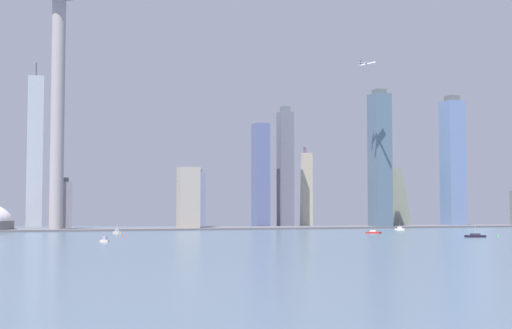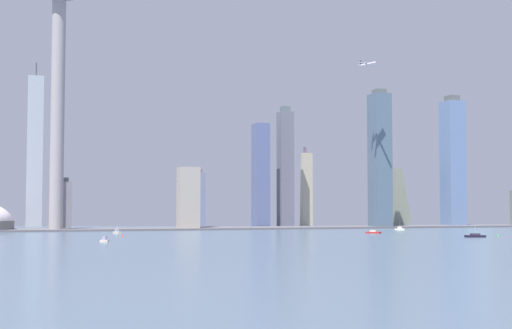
% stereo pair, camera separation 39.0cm
% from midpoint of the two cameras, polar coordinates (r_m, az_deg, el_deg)
% --- Properties ---
extents(waterfront_pier, '(803.22, 64.46, 2.25)m').
position_cam_midpoint_polar(waterfront_pier, '(891.23, 2.73, -4.98)').
color(waterfront_pier, '#5C5A61').
rests_on(waterfront_pier, ground).
extents(observation_tower, '(41.84, 41.84, 370.11)m').
position_cam_midpoint_polar(observation_tower, '(840.32, -15.29, 7.32)').
color(observation_tower, '#A09699').
rests_on(observation_tower, ground).
extents(skyscraper_0, '(24.80, 25.04, 169.98)m').
position_cam_midpoint_polar(skyscraper_0, '(1127.37, 16.98, -0.23)').
color(skyscraper_0, '#8FA8BC').
rests_on(skyscraper_0, ground).
extents(skyscraper_1, '(17.95, 23.40, 133.18)m').
position_cam_midpoint_polar(skyscraper_1, '(928.30, 0.35, -0.88)').
color(skyscraper_1, slate).
rests_on(skyscraper_1, ground).
extents(skyscraper_2, '(24.80, 27.17, 177.36)m').
position_cam_midpoint_polar(skyscraper_2, '(1015.89, 15.20, 0.14)').
color(skyscraper_2, '#6680AC').
rests_on(skyscraper_2, ground).
extents(skyscraper_3, '(21.99, 25.64, 174.97)m').
position_cam_midpoint_polar(skyscraper_3, '(925.65, 9.69, 0.36)').
color(skyscraper_3, slate).
rests_on(skyscraper_3, ground).
extents(skyscraper_4, '(20.21, 16.03, 62.00)m').
position_cam_midpoint_polar(skyscraper_4, '(906.93, -14.93, -3.05)').
color(skyscraper_4, gray).
rests_on(skyscraper_4, ground).
extents(skyscraper_5, '(17.80, 12.86, 194.59)m').
position_cam_midpoint_polar(skyscraper_5, '(877.04, -17.00, 0.90)').
color(skyscraper_5, '#AAB4BF').
rests_on(skyscraper_5, ground).
extents(skyscraper_6, '(17.89, 19.09, 159.15)m').
position_cam_midpoint_polar(skyscraper_6, '(954.75, 2.30, -0.30)').
color(skyscraper_6, slate).
rests_on(skyscraper_6, ground).
extents(skyscraper_8, '(17.23, 14.02, 76.12)m').
position_cam_midpoint_polar(skyscraper_8, '(963.82, -4.60, -2.73)').
color(skyscraper_8, slate).
rests_on(skyscraper_8, ground).
extents(skyscraper_9, '(24.12, 26.75, 88.52)m').
position_cam_midpoint_polar(skyscraper_9, '(1030.97, 11.08, -2.45)').
color(skyscraper_9, gray).
rests_on(skyscraper_9, ground).
extents(skyscraper_10, '(23.84, 21.63, 72.75)m').
position_cam_midpoint_polar(skyscraper_10, '(849.21, -5.35, -2.67)').
color(skyscraper_10, '#ABA093').
rests_on(skyscraper_10, ground).
extents(skyscraper_11, '(14.82, 17.90, 109.24)m').
position_cam_midpoint_polar(skyscraper_11, '(1005.04, 3.89, -1.89)').
color(skyscraper_11, '#C2B596').
rests_on(skyscraper_11, ground).
extents(boat_0, '(10.46, 9.52, 8.49)m').
position_cam_midpoint_polar(boat_0, '(849.12, 11.22, -4.98)').
color(boat_0, white).
rests_on(boat_0, ground).
extents(boat_1, '(18.45, 9.87, 10.06)m').
position_cam_midpoint_polar(boat_1, '(668.28, 16.83, -5.39)').
color(boat_1, black).
rests_on(boat_1, ground).
extents(boat_2, '(13.97, 15.31, 3.18)m').
position_cam_midpoint_polar(boat_2, '(744.30, 9.20, -5.27)').
color(boat_2, red).
rests_on(boat_2, ground).
extents(boat_3, '(6.92, 6.54, 4.43)m').
position_cam_midpoint_polar(boat_3, '(564.15, -11.82, -5.84)').
color(boat_3, beige).
rests_on(boat_3, ground).
extents(boat_4, '(6.91, 11.81, 8.57)m').
position_cam_midpoint_polar(boat_4, '(738.23, -10.88, -5.23)').
color(boat_4, beige).
rests_on(boat_4, ground).
extents(channel_buoy_0, '(1.62, 1.62, 2.71)m').
position_cam_midpoint_polar(channel_buoy_0, '(664.81, -10.49, -5.48)').
color(channel_buoy_0, '#E54C19').
rests_on(channel_buoy_0, ground).
extents(channel_buoy_1, '(1.95, 1.95, 2.06)m').
position_cam_midpoint_polar(channel_buoy_1, '(703.39, 18.48, -5.27)').
color(channel_buoy_1, green).
rests_on(channel_buoy_1, ground).
extents(airplane, '(24.07, 25.93, 7.58)m').
position_cam_midpoint_polar(airplane, '(880.65, 8.72, 7.81)').
color(airplane, silver).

